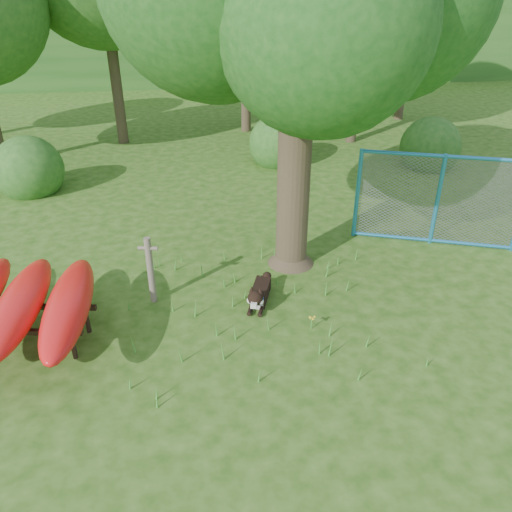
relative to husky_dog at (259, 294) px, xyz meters
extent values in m
plane|color=#234A0E|center=(-0.27, -1.29, -0.18)|extent=(80.00, 80.00, 0.00)
cylinder|color=#382D1F|center=(0.85, 1.35, 2.23)|extent=(0.79, 0.79, 4.82)
cone|color=#382D1F|center=(0.85, 1.35, 0.06)|extent=(1.18, 1.18, 0.48)
sphere|color=#184D16|center=(0.92, 0.10, 4.25)|extent=(3.08, 3.08, 3.08)
cylinder|color=#382D1F|center=(1.39, 1.16, 2.90)|extent=(1.36, 0.19, 1.03)
cylinder|color=#382D1F|center=(0.45, 1.69, 3.29)|extent=(0.85, 0.96, 0.99)
cylinder|color=#665A4C|center=(-1.83, 0.33, 0.44)|extent=(0.14, 0.14, 1.25)
cylinder|color=#665A4C|center=(-1.83, 0.33, 0.87)|extent=(0.34, 0.13, 0.07)
cylinder|color=black|center=(-2.94, -1.06, 0.05)|extent=(0.08, 0.08, 0.46)
cylinder|color=black|center=(-2.84, -0.43, 0.05)|extent=(0.08, 0.08, 0.46)
cube|color=black|center=(-4.01, -0.24, 0.29)|extent=(2.72, 0.53, 0.07)
ellipsoid|color=red|center=(-3.70, -0.61, 0.55)|extent=(0.71, 2.76, 0.44)
ellipsoid|color=red|center=(-2.98, -0.73, 0.55)|extent=(0.66, 2.75, 0.44)
cube|color=black|center=(0.05, 0.17, -0.06)|extent=(0.48, 0.76, 0.25)
cube|color=silver|center=(-0.04, -0.12, -0.07)|extent=(0.26, 0.21, 0.23)
sphere|color=black|center=(-0.10, -0.30, 0.13)|extent=(0.27, 0.27, 0.27)
cube|color=silver|center=(-0.14, -0.42, 0.09)|extent=(0.14, 0.17, 0.09)
sphere|color=silver|center=(-0.19, -0.29, 0.09)|extent=(0.12, 0.12, 0.12)
sphere|color=silver|center=(-0.03, -0.34, 0.09)|extent=(0.12, 0.12, 0.12)
cone|color=black|center=(-0.16, -0.24, 0.27)|extent=(0.14, 0.14, 0.13)
cone|color=black|center=(-0.02, -0.28, 0.27)|extent=(0.10, 0.12, 0.13)
cylinder|color=black|center=(-0.18, -0.24, -0.13)|extent=(0.17, 0.31, 0.07)
cylinder|color=black|center=(-0.01, -0.30, -0.13)|extent=(0.17, 0.31, 0.07)
sphere|color=black|center=(0.23, 0.52, 0.04)|extent=(0.16, 0.16, 0.16)
torus|color=blue|center=(-0.08, -0.22, 0.06)|extent=(0.27, 0.15, 0.26)
cylinder|color=#2987C2|center=(2.48, 2.37, 0.80)|extent=(0.11, 0.11, 1.97)
cylinder|color=#2987C2|center=(4.02, 1.79, 0.80)|extent=(0.11, 0.11, 1.97)
cylinder|color=#2987C2|center=(4.02, 1.79, 1.75)|extent=(3.10, 1.23, 0.08)
cylinder|color=#2987C2|center=(4.02, 1.79, -0.13)|extent=(3.10, 1.23, 0.08)
plane|color=gray|center=(4.02, 1.79, 0.80)|extent=(3.07, 1.16, 3.29)
cylinder|color=#469531|center=(0.73, -0.86, -0.07)|extent=(0.02, 0.02, 0.22)
sphere|color=yellow|center=(0.73, -0.86, 0.04)|extent=(0.04, 0.04, 0.04)
sphere|color=yellow|center=(0.78, -0.85, 0.05)|extent=(0.04, 0.04, 0.04)
sphere|color=yellow|center=(0.71, -0.82, 0.02)|extent=(0.04, 0.04, 0.04)
sphere|color=yellow|center=(0.75, -0.90, 0.04)|extent=(0.04, 0.04, 0.04)
sphere|color=yellow|center=(0.71, -0.88, 0.05)|extent=(0.04, 0.04, 0.04)
cylinder|color=#382D1F|center=(-3.27, 10.71, 2.44)|extent=(0.36, 0.36, 5.25)
cylinder|color=#382D1F|center=(1.23, 11.71, 1.74)|extent=(0.36, 0.36, 3.85)
sphere|color=#25591C|center=(1.23, 11.71, 3.94)|extent=(4.00, 4.00, 4.00)
cylinder|color=#382D1F|center=(4.73, 9.71, 2.20)|extent=(0.36, 0.36, 4.76)
cylinder|color=#382D1F|center=(7.73, 12.71, 2.27)|extent=(0.36, 0.36, 4.90)
sphere|color=#25591C|center=(-5.27, 6.21, -0.18)|extent=(1.80, 1.80, 1.80)
sphere|color=#25591C|center=(6.23, 6.71, -0.18)|extent=(1.80, 1.80, 1.80)
sphere|color=#25591C|center=(1.73, 7.71, -0.18)|extent=(1.80, 1.80, 1.80)
cube|color=#25591C|center=(-0.27, 26.71, 2.82)|extent=(80.00, 12.00, 6.00)
camera|label=1|loc=(-1.08, -7.23, 4.76)|focal=35.00mm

